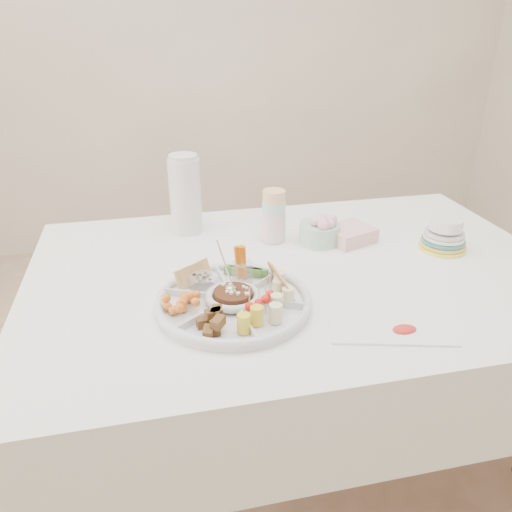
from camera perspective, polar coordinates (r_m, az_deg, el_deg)
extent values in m
plane|color=tan|center=(1.91, 3.96, -22.13)|extent=(4.00, 4.00, 0.00)
cube|color=beige|center=(3.24, -6.16, 24.61)|extent=(4.00, 0.02, 2.70)
cube|color=white|center=(1.64, 4.37, -13.25)|extent=(1.52, 1.02, 0.76)
cylinder|color=silver|center=(1.24, -2.61, -4.96)|extent=(0.50, 0.50, 0.04)
cylinder|color=#32190E|center=(1.23, -2.62, -4.66)|extent=(0.13, 0.13, 0.04)
cylinder|color=silver|center=(1.57, 2.04, 5.33)|extent=(0.09, 0.09, 0.21)
cylinder|color=silver|center=(1.65, -8.10, 7.10)|extent=(0.11, 0.11, 0.26)
cylinder|color=#B1E5C9|center=(1.59, 7.27, 3.12)|extent=(0.16, 0.16, 0.10)
cube|color=beige|center=(1.62, 10.63, 2.46)|extent=(0.17, 0.16, 0.05)
cylinder|color=gold|center=(1.64, 20.70, 2.21)|extent=(0.17, 0.17, 0.09)
cube|color=beige|center=(1.19, 15.28, -8.49)|extent=(0.30, 0.16, 0.01)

